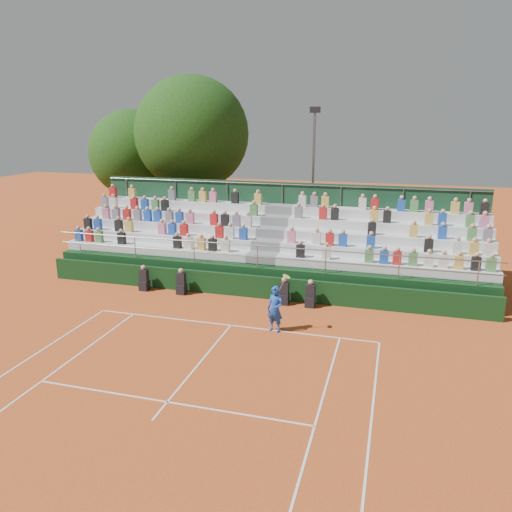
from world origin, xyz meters
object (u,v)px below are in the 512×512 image
(tree_east, at_px, (192,134))
(tree_west, at_px, (133,154))
(floodlight_mast, at_px, (313,167))
(tennis_player, at_px, (275,309))

(tree_east, bearing_deg, tree_west, 172.07)
(floodlight_mast, bearing_deg, tree_west, -179.71)
(tree_west, height_order, tree_east, tree_east)
(tennis_player, height_order, tree_east, tree_east)
(tree_east, relative_size, floodlight_mast, 1.23)
(floodlight_mast, bearing_deg, tennis_player, -85.91)
(tennis_player, relative_size, tree_west, 0.27)
(tree_west, distance_m, floodlight_mast, 11.93)
(tree_west, xyz_separation_m, floodlight_mast, (11.92, 0.06, -0.54))
(tennis_player, height_order, floodlight_mast, floodlight_mast)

